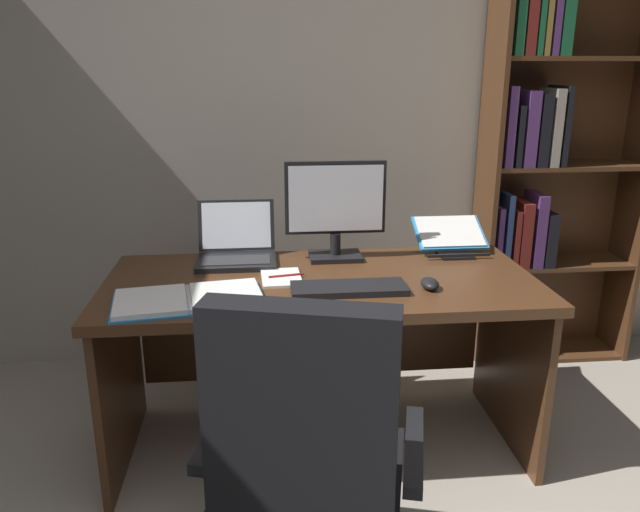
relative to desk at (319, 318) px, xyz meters
name	(u,v)px	position (x,y,z in m)	size (l,w,h in m)	color
wall_back	(335,104)	(0.17, 0.89, 0.80)	(4.85, 0.12, 2.68)	#A89E8E
desk	(319,318)	(0.00, 0.00, 0.00)	(1.66, 0.76, 0.74)	#4C2D19
bookshelf	(544,168)	(1.21, 0.67, 0.49)	(0.82, 0.29, 2.08)	#4C2D19
office_chair	(309,485)	(-0.12, -0.88, -0.12)	(0.69, 0.60, 1.00)	black
monitor	(335,212)	(0.09, 0.18, 0.40)	(0.42, 0.16, 0.41)	black
laptop	(236,249)	(-0.33, 0.18, 0.25)	(0.32, 0.30, 0.23)	black
keyboard	(349,288)	(0.09, -0.23, 0.21)	(0.42, 0.15, 0.02)	black
computer_mouse	(430,284)	(0.39, -0.23, 0.22)	(0.06, 0.10, 0.04)	black
reading_stand_with_book	(450,236)	(0.60, 0.23, 0.27)	(0.30, 0.26, 0.14)	black
open_binder	(189,299)	(-0.48, -0.28, 0.21)	(0.55, 0.35, 0.02)	#2D84C6
notepad	(281,278)	(-0.15, -0.07, 0.20)	(0.15, 0.21, 0.01)	white
pen	(286,275)	(-0.13, -0.07, 0.21)	(0.01, 0.01, 0.14)	maroon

